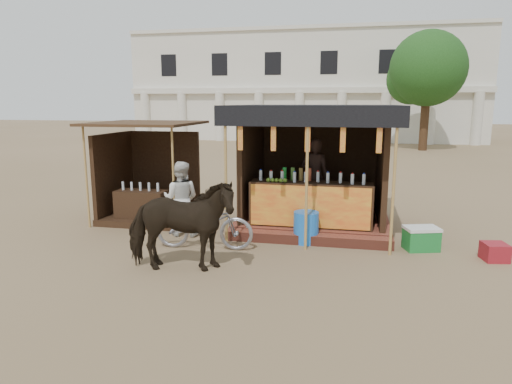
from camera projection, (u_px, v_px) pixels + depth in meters
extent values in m
plane|color=#846B4C|center=(236.00, 274.00, 7.67)|extent=(120.00, 120.00, 0.00)
cube|color=brown|center=(314.00, 220.00, 10.80)|extent=(3.40, 2.80, 0.22)
cube|color=brown|center=(307.00, 239.00, 9.32)|extent=(3.40, 0.35, 0.20)
cube|color=#322112|center=(311.00, 204.00, 9.78)|extent=(2.60, 0.55, 0.95)
cube|color=#E6401B|center=(309.00, 207.00, 9.50)|extent=(2.50, 0.02, 0.88)
cube|color=#322112|center=(319.00, 156.00, 11.74)|extent=(3.00, 0.12, 2.50)
cube|color=#322112|center=(252.00, 161.00, 10.84)|extent=(0.12, 2.50, 2.50)
cube|color=#322112|center=(382.00, 164.00, 10.24)|extent=(0.12, 2.50, 2.50)
cube|color=black|center=(316.00, 106.00, 10.10)|extent=(3.60, 3.60, 0.06)
cube|color=black|center=(308.00, 117.00, 8.43)|extent=(3.60, 0.06, 0.36)
cylinder|color=tan|center=(226.00, 178.00, 9.01)|extent=(0.06, 0.06, 2.75)
cylinder|color=tan|center=(307.00, 180.00, 8.69)|extent=(0.06, 0.06, 2.75)
cylinder|color=tan|center=(394.00, 183.00, 8.36)|extent=(0.06, 0.06, 2.75)
cube|color=red|center=(240.00, 136.00, 8.79)|extent=(0.10, 0.02, 0.55)
cube|color=red|center=(273.00, 137.00, 8.66)|extent=(0.10, 0.02, 0.55)
cube|color=red|center=(308.00, 137.00, 8.53)|extent=(0.10, 0.02, 0.55)
cube|color=red|center=(343.00, 138.00, 8.40)|extent=(0.10, 0.02, 0.55)
cube|color=red|center=(379.00, 138.00, 8.27)|extent=(0.10, 0.02, 0.55)
imported|color=black|center=(315.00, 177.00, 10.71)|extent=(0.70, 0.50, 1.80)
cube|color=#322112|center=(151.00, 215.00, 11.33)|extent=(2.00, 2.00, 0.15)
cube|color=#322112|center=(165.00, 171.00, 12.06)|extent=(1.90, 0.10, 2.10)
cube|color=#322112|center=(114.00, 176.00, 11.34)|extent=(0.10, 1.90, 2.10)
cube|color=#472D19|center=(145.00, 123.00, 10.80)|extent=(2.40, 2.40, 0.06)
cylinder|color=tan|center=(86.00, 177.00, 10.32)|extent=(0.05, 0.05, 2.35)
cylinder|color=tan|center=(173.00, 180.00, 9.90)|extent=(0.05, 0.05, 2.35)
cube|color=#322112|center=(142.00, 207.00, 10.79)|extent=(1.20, 0.50, 0.80)
imported|color=black|center=(180.00, 226.00, 7.65)|extent=(2.01, 1.16, 1.60)
imported|color=#98969F|center=(204.00, 223.00, 8.92)|extent=(1.98, 0.82, 1.02)
imported|color=silver|center=(181.00, 199.00, 9.78)|extent=(0.82, 0.66, 1.61)
cylinder|color=blue|center=(306.00, 227.00, 9.33)|extent=(0.64, 0.64, 0.65)
cube|color=maroon|center=(495.00, 252.00, 8.30)|extent=(0.47, 0.48, 0.32)
cube|color=#1B7A30|center=(421.00, 240.00, 8.89)|extent=(0.71, 0.58, 0.40)
cube|color=white|center=(422.00, 229.00, 8.85)|extent=(0.74, 0.60, 0.06)
cube|color=silver|center=(305.00, 88.00, 36.11)|extent=(26.00, 7.00, 8.00)
cube|color=silver|center=(300.00, 90.00, 32.71)|extent=(26.00, 0.50, 0.40)
cube|color=silver|center=(301.00, 27.00, 31.96)|extent=(26.00, 0.30, 0.25)
cylinder|color=silver|center=(146.00, 116.00, 35.50)|extent=(0.70, 0.70, 3.60)
cylinder|color=silver|center=(182.00, 116.00, 34.89)|extent=(0.70, 0.70, 3.60)
cylinder|color=silver|center=(220.00, 117.00, 34.29)|extent=(0.70, 0.70, 3.60)
cylinder|color=silver|center=(259.00, 117.00, 33.68)|extent=(0.70, 0.70, 3.60)
cylinder|color=silver|center=(299.00, 117.00, 33.07)|extent=(0.70, 0.70, 3.60)
cylinder|color=silver|center=(341.00, 117.00, 32.47)|extent=(0.70, 0.70, 3.60)
cylinder|color=silver|center=(385.00, 118.00, 31.86)|extent=(0.70, 0.70, 3.60)
cylinder|color=silver|center=(430.00, 118.00, 31.25)|extent=(0.70, 0.70, 3.60)
cylinder|color=silver|center=(477.00, 118.00, 30.65)|extent=(0.70, 0.70, 3.60)
cylinder|color=#382314|center=(425.00, 117.00, 27.19)|extent=(0.50, 0.50, 4.00)
sphere|color=#23551D|center=(428.00, 68.00, 26.65)|extent=(4.40, 4.40, 4.40)
sphere|color=#23551D|center=(412.00, 80.00, 27.51)|extent=(2.99, 2.99, 2.99)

